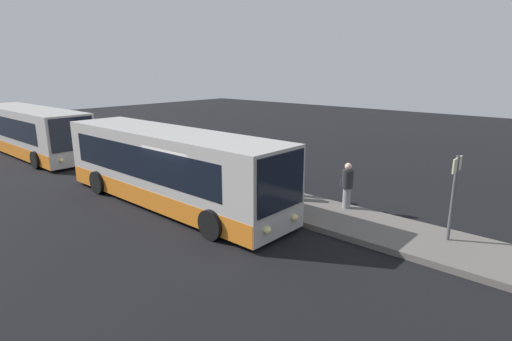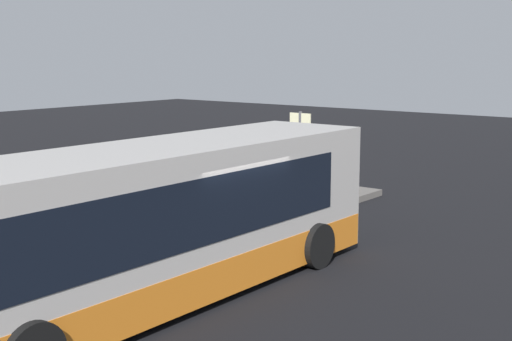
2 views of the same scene
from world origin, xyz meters
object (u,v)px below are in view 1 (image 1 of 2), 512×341
Objects in this scene: passenger_boarding at (347,184)px; suitcase at (298,190)px; sign_post at (454,188)px; passenger_waiting at (289,172)px; passenger_with_bags at (230,168)px; bus_lead at (169,168)px; bus_second at (31,132)px.

passenger_boarding is 1.94m from suitcase.
passenger_waiting is at bearing 177.31° from sign_post.
passenger_with_bags reaches higher than suitcase.
sign_post reaches higher than passenger_waiting.
passenger_waiting is at bearing 46.44° from bus_lead.
passenger_with_bags is at bearing 10.31° from bus_second.
bus_lead is 9.77m from sign_post.
sign_post is (5.46, -0.09, 1.22)m from suitcase.
passenger_with_bags is 1.60× the size of suitcase.
sign_post is (6.05, -0.28, 0.62)m from passenger_waiting.
sign_post is (9.26, 3.09, 0.38)m from bus_lead.
bus_lead is 6.68m from passenger_boarding.
bus_second reaches higher than passenger_waiting.
passenger_waiting is 1.14× the size of passenger_with_bags.
bus_second reaches higher than passenger_boarding.
bus_lead is 6.03× the size of passenger_waiting.
bus_lead is at bearing -140.11° from suitcase.
bus_lead reaches higher than bus_second.
passenger_waiting is (16.71, 3.37, -0.22)m from bus_second.
passenger_with_bags is (14.22, 2.59, -0.35)m from bus_second.
passenger_boarding is at bearing 172.16° from sign_post.
sign_post reaches higher than suitcase.
bus_second is at bearing 35.56° from passenger_waiting.
sign_post reaches higher than passenger_with_bags.
passenger_waiting is at bearing 106.82° from passenger_with_bags.
bus_second is at bearing -80.38° from passenger_with_bags.
passenger_boarding is (5.62, 3.59, -0.33)m from bus_lead.
bus_second reaches higher than sign_post.
passenger_with_bags is (-2.49, -0.79, -0.14)m from passenger_waiting.
bus_second is 4.38× the size of sign_post.
bus_second is at bearing -169.60° from suitcase.
bus_second is 17.05m from passenger_waiting.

